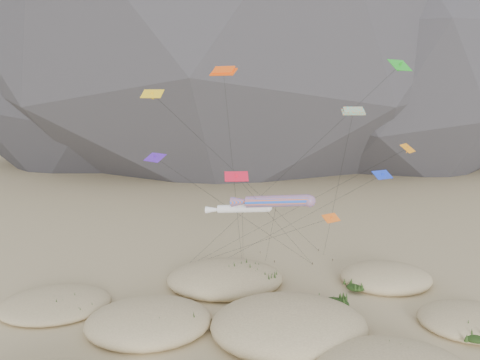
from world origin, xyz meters
name	(u,v)px	position (x,y,z in m)	size (l,w,h in m)	color
ground	(280,356)	(0.00, 0.00, 0.00)	(500.00, 500.00, 0.00)	#CCB789
dunes	(245,330)	(-2.63, 3.48, 0.67)	(51.75, 34.38, 3.76)	#CCB789
dune_grass	(272,324)	(-0.09, 4.12, 0.85)	(41.50, 28.80, 1.46)	black
kite_stakes	(263,260)	(1.48, 22.98, 0.15)	(19.73, 5.35, 0.30)	#3F2D1E
rainbow_tube_kite	(274,201)	(0.84, 9.49, 11.33)	(8.33, 15.77, 12.31)	orange
white_tube_kite	(240,209)	(-2.46, 11.82, 10.04)	(7.03, 10.92, 10.75)	silver
orange_parafoil	(224,73)	(-3.86, 16.57, 24.24)	(4.22, 8.62, 25.01)	#EE4D0C
multi_parafoil	(353,114)	(8.75, 10.04, 20.02)	(2.70, 15.46, 20.74)	#FF5A1A
delta_kites	(301,144)	(3.78, 11.07, 16.94)	(28.90, 20.06, 25.52)	#189F1C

